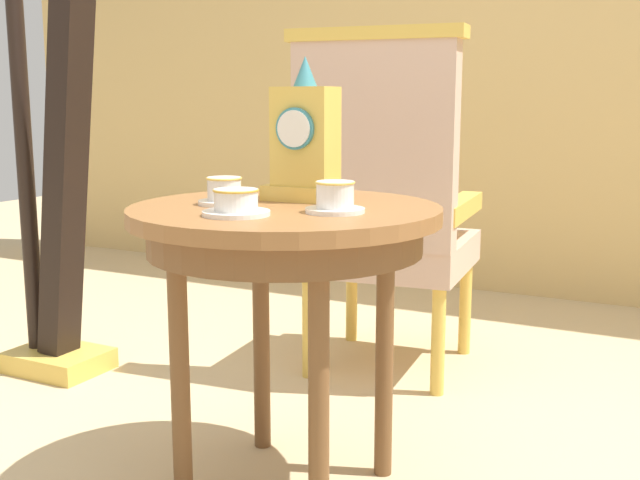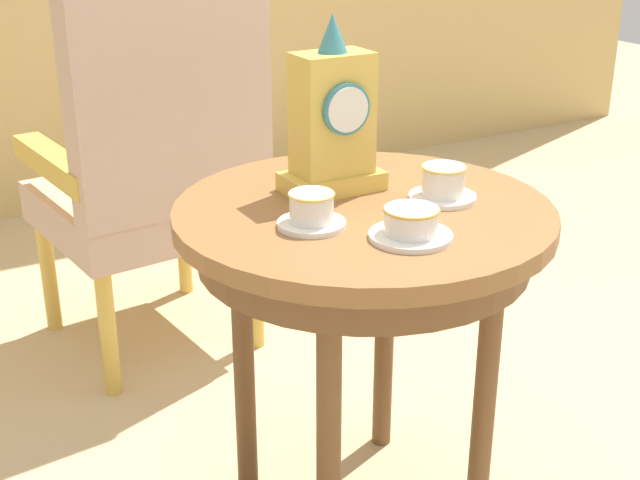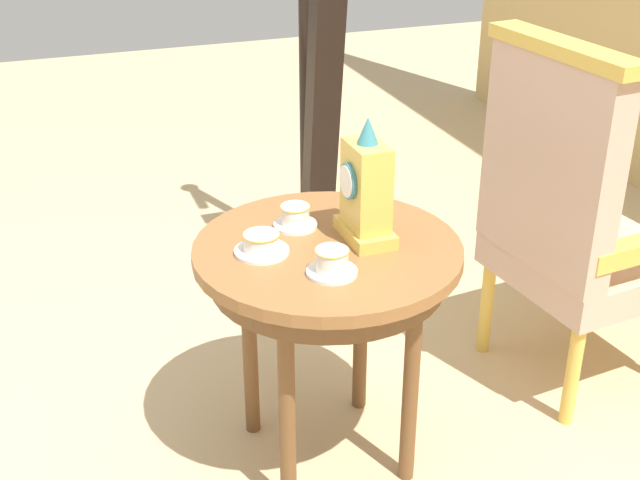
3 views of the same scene
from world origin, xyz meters
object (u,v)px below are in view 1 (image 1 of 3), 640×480
(side_table, at_px, (285,241))
(harp, at_px, (54,161))
(teacup_right, at_px, (236,203))
(mantel_clock, at_px, (305,143))
(armchair, at_px, (384,202))
(teacup_center, at_px, (335,198))
(teacup_left, at_px, (224,192))

(side_table, height_order, harp, harp)
(harp, bearing_deg, teacup_right, -26.97)
(mantel_clock, bearing_deg, harp, 166.39)
(mantel_clock, height_order, harp, harp)
(armchair, bearing_deg, harp, -153.96)
(side_table, height_order, teacup_center, teacup_center)
(teacup_left, relative_size, mantel_clock, 0.36)
(teacup_right, height_order, teacup_center, teacup_center)
(mantel_clock, bearing_deg, side_table, -87.25)
(teacup_left, distance_m, harp, 1.03)
(side_table, bearing_deg, armchair, 97.25)
(side_table, relative_size, armchair, 0.62)
(teacup_left, xyz_separation_m, teacup_center, (0.28, -0.00, 0.00))
(side_table, distance_m, teacup_center, 0.19)
(teacup_center, xyz_separation_m, mantel_clock, (-0.15, 0.15, 0.10))
(harp, bearing_deg, teacup_left, -23.44)
(side_table, xyz_separation_m, teacup_center, (0.15, -0.04, 0.11))
(armchair, bearing_deg, mantel_clock, -82.10)
(harp, bearing_deg, side_table, -18.75)
(teacup_right, relative_size, harp, 0.08)
(side_table, relative_size, mantel_clock, 2.11)
(teacup_center, xyz_separation_m, armchair, (-0.25, 0.89, -0.13))
(side_table, relative_size, harp, 0.40)
(teacup_left, xyz_separation_m, teacup_right, (0.12, -0.13, -0.00))
(teacup_left, distance_m, mantel_clock, 0.22)
(mantel_clock, bearing_deg, teacup_center, -44.73)
(teacup_left, bearing_deg, side_table, 17.80)
(side_table, bearing_deg, teacup_left, -162.20)
(harp, bearing_deg, mantel_clock, -13.61)
(mantel_clock, height_order, armchair, armchair)
(side_table, bearing_deg, harp, 161.25)
(armchair, relative_size, harp, 0.64)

